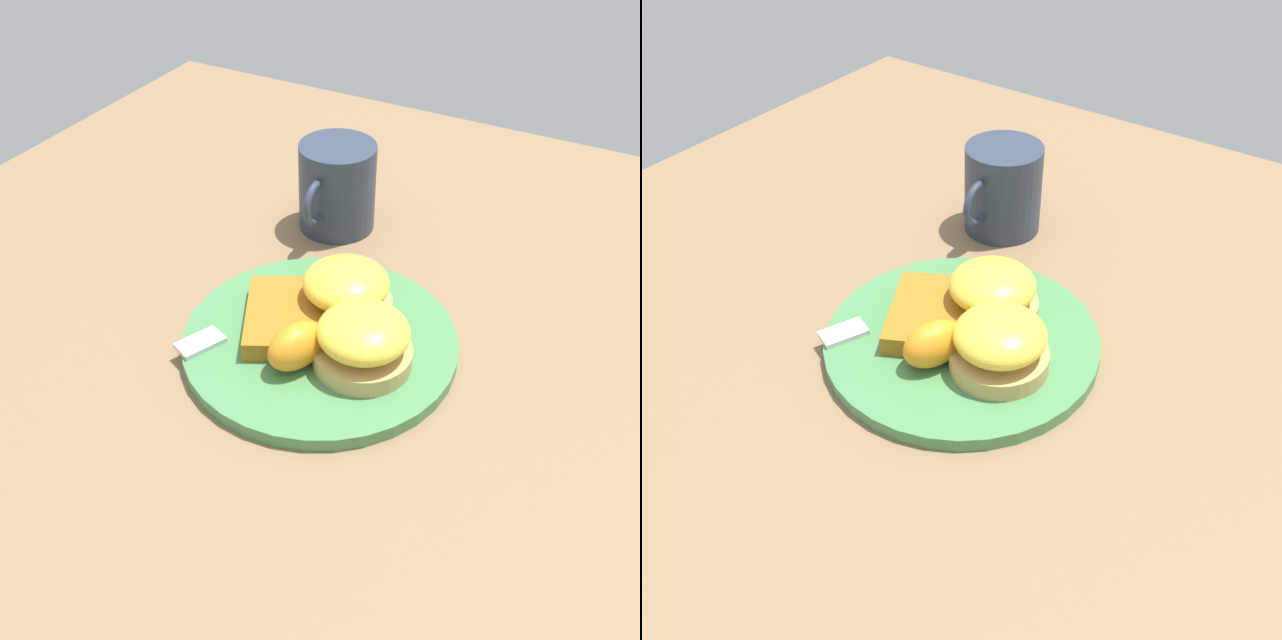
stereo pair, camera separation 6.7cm
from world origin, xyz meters
The scene contains 8 objects.
ground_plane centered at (0.00, 0.00, 0.00)m, with size 1.10×1.10×0.00m, color #846647.
plate centered at (0.00, 0.00, 0.01)m, with size 0.26×0.26×0.01m, color #47844C.
sandwich_benedict_left centered at (0.01, 0.05, 0.04)m, with size 0.09×0.09×0.06m.
sandwich_benedict_right centered at (-0.04, 0.01, 0.04)m, with size 0.09×0.09×0.06m.
hashbrown_patty centered at (0.00, -0.03, 0.02)m, with size 0.11×0.08×0.02m, color #A1661C.
orange_wedge centered at (0.04, 0.00, 0.04)m, with size 0.06×0.04×0.04m, color orange.
fork centered at (0.00, -0.06, 0.02)m, with size 0.20×0.10×0.00m.
cup centered at (-0.20, -0.09, 0.05)m, with size 0.12×0.09×0.10m.
Camera 1 is at (0.47, 0.25, 0.48)m, focal length 42.00 mm.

